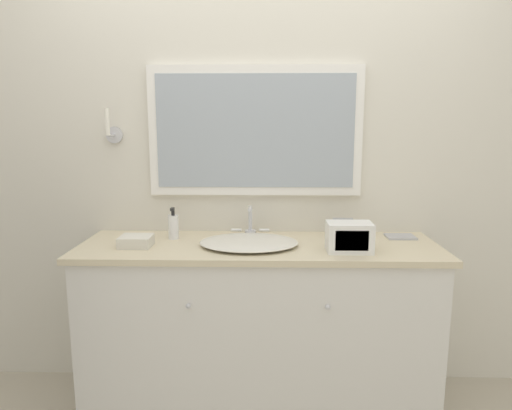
{
  "coord_description": "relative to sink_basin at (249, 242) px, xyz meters",
  "views": [
    {
      "loc": [
        0.04,
        -1.91,
        1.48
      ],
      "look_at": [
        -0.01,
        0.3,
        1.08
      ],
      "focal_mm": 32.0,
      "sensor_mm": 36.0,
      "label": 1
    }
  ],
  "objects": [
    {
      "name": "appliance_box",
      "position": [
        0.48,
        -0.1,
        0.05
      ],
      "size": [
        0.21,
        0.14,
        0.14
      ],
      "color": "white",
      "rests_on": "vanity_counter"
    },
    {
      "name": "wall_back",
      "position": [
        0.05,
        0.33,
        0.38
      ],
      "size": [
        8.0,
        0.18,
        2.55
      ],
      "color": "silver",
      "rests_on": "ground_plane"
    },
    {
      "name": "metal_tray",
      "position": [
        0.8,
        0.17,
        -0.01
      ],
      "size": [
        0.15,
        0.12,
        0.01
      ],
      "color": "#ADADB2",
      "rests_on": "vanity_counter"
    },
    {
      "name": "vanity_counter",
      "position": [
        0.05,
        0.02,
        -0.46
      ],
      "size": [
        1.8,
        0.56,
        0.88
      ],
      "color": "silver",
      "rests_on": "ground_plane"
    },
    {
      "name": "sink_basin",
      "position": [
        0.0,
        0.0,
        0.0
      ],
      "size": [
        0.49,
        0.42,
        0.16
      ],
      "color": "silver",
      "rests_on": "vanity_counter"
    },
    {
      "name": "soap_bottle",
      "position": [
        -0.4,
        0.12,
        0.05
      ],
      "size": [
        0.05,
        0.05,
        0.17
      ],
      "color": "white",
      "rests_on": "vanity_counter"
    },
    {
      "name": "hand_towel_near_sink",
      "position": [
        -0.55,
        -0.03,
        0.01
      ],
      "size": [
        0.15,
        0.13,
        0.05
      ],
      "color": "silver",
      "rests_on": "vanity_counter"
    },
    {
      "name": "picture_frame",
      "position": [
        0.49,
        0.17,
        0.03
      ],
      "size": [
        0.11,
        0.01,
        0.11
      ],
      "color": "#B2B2B7",
      "rests_on": "vanity_counter"
    }
  ]
}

